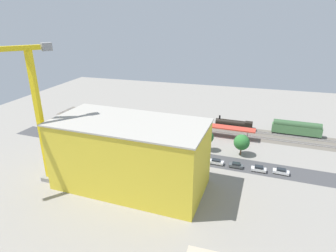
% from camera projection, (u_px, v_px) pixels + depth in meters
% --- Properties ---
extents(ground_plane, '(205.45, 205.45, 0.00)m').
position_uv_depth(ground_plane, '(172.00, 147.00, 103.28)').
color(ground_plane, gray).
rests_on(ground_plane, ground).
extents(rail_bed, '(128.96, 20.77, 0.01)m').
position_uv_depth(rail_bed, '(186.00, 126.00, 123.46)').
color(rail_bed, '#665E54').
rests_on(rail_bed, ground).
extents(street_asphalt, '(128.71, 16.39, 0.01)m').
position_uv_depth(street_asphalt, '(168.00, 153.00, 98.79)').
color(street_asphalt, '#424244').
rests_on(street_asphalt, ground).
extents(track_rails, '(128.20, 14.36, 0.12)m').
position_uv_depth(track_rails, '(186.00, 125.00, 123.39)').
color(track_rails, '#9E9EA8').
rests_on(track_rails, ground).
extents(platform_canopy_near, '(57.20, 7.37, 4.49)m').
position_uv_depth(platform_canopy_near, '(183.00, 122.00, 115.68)').
color(platform_canopy_near, '#C63D2D').
rests_on(platform_canopy_near, ground).
extents(locomotive, '(16.85, 3.71, 5.14)m').
position_uv_depth(locomotive, '(236.00, 125.00, 119.66)').
color(locomotive, black).
rests_on(locomotive, ground).
extents(passenger_coach, '(18.68, 4.14, 5.81)m').
position_uv_depth(passenger_coach, '(297.00, 128.00, 112.95)').
color(passenger_coach, black).
rests_on(passenger_coach, ground).
extents(parked_car_0, '(4.84, 2.31, 1.74)m').
position_uv_depth(parked_car_0, '(281.00, 172.00, 85.60)').
color(parked_car_0, black).
rests_on(parked_car_0, ground).
extents(parked_car_1, '(4.52, 2.01, 1.81)m').
position_uv_depth(parked_car_1, '(259.00, 169.00, 87.03)').
color(parked_car_1, black).
rests_on(parked_car_1, ground).
extents(parked_car_2, '(4.40, 2.01, 1.64)m').
position_uv_depth(parked_car_2, '(236.00, 165.00, 89.22)').
color(parked_car_2, black).
rests_on(parked_car_2, ground).
extents(parked_car_3, '(4.93, 2.28, 1.63)m').
position_uv_depth(parked_car_3, '(216.00, 162.00, 91.38)').
color(parked_car_3, black).
rests_on(parked_car_3, ground).
extents(parked_car_4, '(4.31, 2.19, 1.80)m').
position_uv_depth(parked_car_4, '(195.00, 160.00, 92.49)').
color(parked_car_4, black).
rests_on(parked_car_4, ground).
extents(parked_car_5, '(4.84, 1.89, 1.69)m').
position_uv_depth(parked_car_5, '(175.00, 157.00, 94.27)').
color(parked_car_5, black).
rests_on(parked_car_5, ground).
extents(construction_building, '(41.61, 21.55, 18.75)m').
position_uv_depth(construction_building, '(130.00, 155.00, 77.07)').
color(construction_building, yellow).
rests_on(construction_building, ground).
extents(construction_roof_slab, '(42.24, 22.18, 0.40)m').
position_uv_depth(construction_roof_slab, '(128.00, 122.00, 73.59)').
color(construction_roof_slab, '#ADA89E').
rests_on(construction_roof_slab, construction_building).
extents(tower_crane, '(18.80, 21.82, 38.52)m').
position_uv_depth(tower_crane, '(29.00, 106.00, 73.72)').
color(tower_crane, gray).
rests_on(tower_crane, ground).
extents(box_truck_0, '(9.45, 2.53, 3.17)m').
position_uv_depth(box_truck_0, '(177.00, 161.00, 90.03)').
color(box_truck_0, black).
rests_on(box_truck_0, ground).
extents(box_truck_1, '(10.06, 2.57, 3.50)m').
position_uv_depth(box_truck_1, '(155.00, 155.00, 93.98)').
color(box_truck_1, black).
rests_on(box_truck_1, ground).
extents(street_tree_0, '(6.37, 6.37, 8.92)m').
position_uv_depth(street_tree_0, '(108.00, 125.00, 108.05)').
color(street_tree_0, brown).
rests_on(street_tree_0, ground).
extents(street_tree_1, '(6.36, 6.36, 8.42)m').
position_uv_depth(street_tree_1, '(163.00, 134.00, 101.78)').
color(street_tree_1, brown).
rests_on(street_tree_1, ground).
extents(street_tree_2, '(5.38, 5.38, 7.47)m').
position_uv_depth(street_tree_2, '(242.00, 142.00, 95.92)').
color(street_tree_2, brown).
rests_on(street_tree_2, ground).
extents(street_tree_3, '(4.33, 4.33, 7.39)m').
position_uv_depth(street_tree_3, '(208.00, 137.00, 98.89)').
color(street_tree_3, brown).
rests_on(street_tree_3, ground).
extents(traffic_light, '(0.50, 0.36, 5.92)m').
position_uv_depth(traffic_light, '(181.00, 139.00, 100.54)').
color(traffic_light, '#333333').
rests_on(traffic_light, ground).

